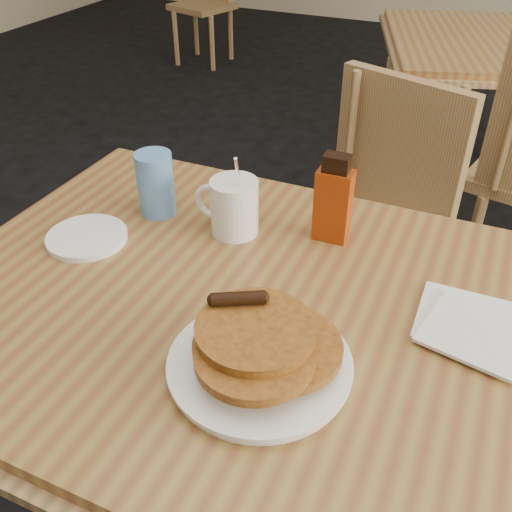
% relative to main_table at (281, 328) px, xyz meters
% --- Properties ---
extents(main_table, '(1.23, 0.84, 0.75)m').
position_rel_main_table_xyz_m(main_table, '(0.00, 0.00, 0.00)').
color(main_table, olive).
rests_on(main_table, floor).
extents(chair_main_far, '(0.50, 0.52, 0.87)m').
position_rel_main_table_xyz_m(chair_main_far, '(0.01, 0.75, -0.19)').
color(chair_main_far, tan).
rests_on(chair_main_far, floor).
extents(pancake_plate, '(0.26, 0.26, 0.10)m').
position_rel_main_table_xyz_m(pancake_plate, '(0.02, -0.13, 0.07)').
color(pancake_plate, white).
rests_on(pancake_plate, main_table).
extents(coffee_mug, '(0.13, 0.09, 0.17)m').
position_rel_main_table_xyz_m(coffee_mug, '(-0.17, 0.17, 0.10)').
color(coffee_mug, white).
rests_on(coffee_mug, main_table).
extents(syrup_bottle, '(0.07, 0.04, 0.17)m').
position_rel_main_table_xyz_m(syrup_bottle, '(0.01, 0.23, 0.12)').
color(syrup_bottle, maroon).
rests_on(syrup_bottle, main_table).
extents(napkin_stack, '(0.18, 0.19, 0.01)m').
position_rel_main_table_xyz_m(napkin_stack, '(0.28, 0.08, 0.05)').
color(napkin_stack, white).
rests_on(napkin_stack, main_table).
extents(blue_tumbler, '(0.09, 0.09, 0.13)m').
position_rel_main_table_xyz_m(blue_tumbler, '(-0.34, 0.18, 0.11)').
color(blue_tumbler, '#588DCF').
rests_on(blue_tumbler, main_table).
extents(side_saucer, '(0.16, 0.16, 0.01)m').
position_rel_main_table_xyz_m(side_saucer, '(-0.41, 0.03, 0.05)').
color(side_saucer, white).
rests_on(side_saucer, main_table).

